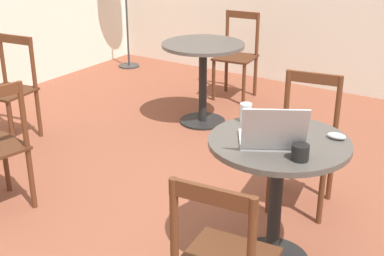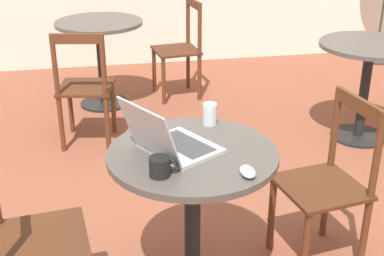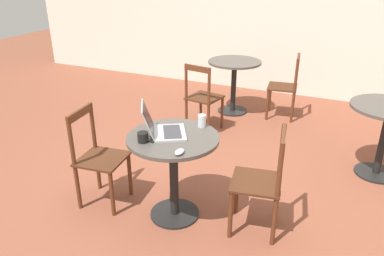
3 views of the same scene
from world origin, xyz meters
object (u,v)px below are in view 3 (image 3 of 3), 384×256
object	(u,v)px
chair_near_left	(98,158)
laptop	(163,128)
cafe_table_far	(234,74)
cafe_table_near	(173,157)
mouse	(180,152)
drinking_glass	(202,121)
chair_far_right	(285,87)
chair_near_right	(262,182)
mug	(143,137)
chair_far_front	(203,98)

from	to	relation	value
chair_near_left	laptop	distance (m)	0.72
laptop	cafe_table_far	bearing A→B (deg)	95.27
cafe_table_near	laptop	xyz separation A→B (m)	(-0.09, 0.00, 0.23)
mouse	cafe_table_far	bearing A→B (deg)	100.23
cafe_table_far	drinking_glass	size ratio (longest dim) A/B	7.08
cafe_table_near	chair_far_right	bearing A→B (deg)	81.60
laptop	chair_near_right	bearing A→B (deg)	8.27
drinking_glass	laptop	bearing A→B (deg)	-130.67
chair_near_left	chair_far_right	world-z (taller)	same
cafe_table_near	cafe_table_far	xyz separation A→B (m)	(-0.32, 2.52, 0.00)
laptop	chair_far_right	bearing A→B (deg)	79.61
cafe_table_far	chair_near_right	bearing A→B (deg)	-66.81
mug	chair_far_front	bearing A→B (deg)	99.11
chair_near_left	chair_far_front	xyz separation A→B (m)	(0.23, 1.81, 0.00)
chair_near_left	mug	xyz separation A→B (m)	(0.54, -0.10, 0.35)
mouse	drinking_glass	bearing A→B (deg)	94.58
chair_near_right	mouse	distance (m)	0.72
chair_near_left	mouse	size ratio (longest dim) A/B	8.79
drinking_glass	chair_near_right	bearing A→B (deg)	-14.42
drinking_glass	mug	bearing A→B (deg)	-123.49
drinking_glass	chair_far_right	bearing A→B (deg)	83.85
chair_near_right	drinking_glass	bearing A→B (deg)	165.58
chair_far_front	mug	xyz separation A→B (m)	(0.31, -1.91, 0.35)
chair_far_front	mug	world-z (taller)	chair_far_front
chair_near_left	mug	distance (m)	0.65
chair_near_right	chair_far_front	world-z (taller)	same
cafe_table_near	chair_far_right	distance (m)	2.65
chair_near_right	laptop	world-z (taller)	laptop
chair_near_right	cafe_table_near	bearing A→B (deg)	-170.30
mug	chair_near_right	bearing A→B (deg)	19.06
chair_far_front	mouse	distance (m)	2.10
mouse	chair_near_left	bearing A→B (deg)	169.70
chair_near_right	laptop	xyz separation A→B (m)	(-0.80, -0.12, 0.36)
chair_far_right	drinking_glass	world-z (taller)	chair_far_right
cafe_table_near	mouse	size ratio (longest dim) A/B	7.49
mug	drinking_glass	xyz separation A→B (m)	(0.30, 0.45, 0.01)
chair_near_left	mouse	xyz separation A→B (m)	(0.88, -0.16, 0.33)
cafe_table_far	chair_near_right	size ratio (longest dim) A/B	0.85
chair_far_right	chair_near_right	bearing A→B (deg)	-82.73
chair_near_right	chair_far_front	bearing A→B (deg)	126.03
cafe_table_near	mug	xyz separation A→B (m)	(-0.16, -0.18, 0.22)
chair_near_right	chair_far_right	size ratio (longest dim) A/B	1.00
cafe_table_far	mug	distance (m)	2.72
mouse	drinking_glass	world-z (taller)	drinking_glass
mug	cafe_table_near	bearing A→B (deg)	47.90
chair_near_left	mouse	world-z (taller)	chair_near_left
chair_far_front	laptop	size ratio (longest dim) A/B	1.96
mug	laptop	bearing A→B (deg)	69.26
mug	chair_far_right	bearing A→B (deg)	78.90
chair_far_right	mug	size ratio (longest dim) A/B	7.36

